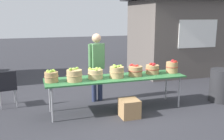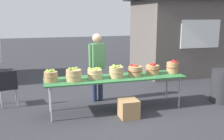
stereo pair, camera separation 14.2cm
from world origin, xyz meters
The scene contains 14 objects.
ground_plane centered at (0.00, 0.00, 0.00)m, with size 40.00×40.00×0.00m, color #2D2D33.
market_table centered at (0.00, 0.00, 0.72)m, with size 3.10×0.76×0.75m.
apple_basket_green_0 centered at (-1.39, 0.02, 0.87)m, with size 0.29×0.29×0.26m.
apple_basket_green_1 centered at (-0.94, -0.07, 0.88)m, with size 0.34×0.34×0.30m.
apple_basket_green_2 centered at (-0.47, 0.01, 0.86)m, with size 0.33×0.33×0.24m.
apple_basket_green_3 centered at (0.00, -0.04, 0.88)m, with size 0.33×0.33×0.29m.
apple_basket_red_0 centered at (0.45, 0.00, 0.87)m, with size 0.33×0.33×0.26m.
apple_basket_red_1 centered at (0.92, 0.08, 0.86)m, with size 0.32×0.32×0.26m.
apple_basket_red_2 centered at (1.42, 0.04, 0.89)m, with size 0.30×0.30×0.30m.
vendor_adult centered at (-0.25, 0.72, 0.98)m, with size 0.43×0.29×1.66m.
food_kiosk centered at (3.41, 3.11, 1.38)m, with size 3.53×2.94×2.74m.
folding_chair centered at (-2.33, 0.90, 0.51)m, with size 0.46×0.46×0.86m.
trash_barrel centered at (2.66, -0.24, 0.40)m, with size 0.58×0.58×0.80m, color #262628.
produce_crate centered at (0.12, -0.51, 0.19)m, with size 0.38×0.38×0.38m, color #A87F51.
Camera 2 is at (-1.63, -5.28, 2.09)m, focal length 41.32 mm.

